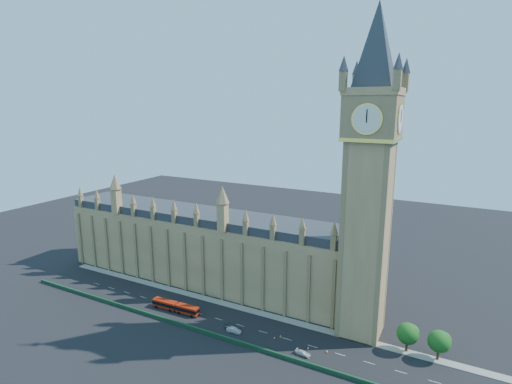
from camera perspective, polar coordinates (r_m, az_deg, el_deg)
The scene contains 15 objects.
ground at distance 133.62m, azimuth -3.85°, elevation -18.06°, with size 400.00×400.00×0.00m, color black.
palace_westminster at distance 156.95m, azimuth -7.55°, elevation -7.77°, with size 120.00×20.00×28.00m.
elizabeth_tower at distance 114.87m, azimuth 16.04°, elevation 5.36°, with size 20.59×20.59×105.00m.
bridge_parapet at distance 126.86m, azimuth -6.11°, elevation -19.59°, with size 160.00×0.60×1.20m, color #1E4C2D.
kerb_north at distance 140.68m, azimuth -1.75°, elevation -16.32°, with size 160.00×3.00×0.16m, color gray.
tree_east_near at distance 124.71m, azimuth 20.98°, elevation -18.32°, with size 6.00×6.00×8.50m.
tree_east_far at distance 124.40m, azimuth 24.83°, elevation -18.75°, with size 6.00×6.00×8.50m.
red_bus at distance 141.24m, azimuth -11.43°, elevation -15.78°, with size 17.53×3.35×2.97m.
car_grey at distance 129.63m, azimuth -3.41°, elevation -18.67°, with size 1.94×4.82×1.64m, color #45474D.
car_silver at distance 128.14m, azimuth -3.18°, elevation -19.10°, with size 1.59×4.56×1.50m, color #B5B8BD.
car_white at distance 119.20m, azimuth 6.73°, elevation -21.91°, with size 1.77×4.36×1.27m, color silver.
cone_a at distance 121.80m, azimuth 7.47°, elevation -21.26°, with size 0.48×0.48×0.74m.
cone_b at distance 125.26m, azimuth 2.65°, elevation -20.11°, with size 0.57×0.57×0.74m.
cone_c at distance 121.24m, azimuth 10.11°, elevation -21.53°, with size 0.60×0.60×0.76m.
cone_d at distance 126.05m, azimuth 3.53°, elevation -19.90°, with size 0.48×0.48×0.75m.
Camera 1 is at (61.01, -97.79, 67.60)m, focal length 28.00 mm.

